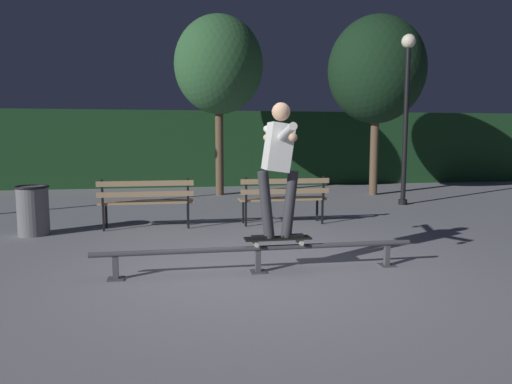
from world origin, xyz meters
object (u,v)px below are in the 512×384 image
skateboarder (278,158)px  trash_can (33,210)px  park_bench_leftmost (146,198)px  tree_far_right (376,70)px  grind_rail (258,252)px  lamp_post_right (407,98)px  skateboard (278,239)px  tree_behind_benches (219,66)px  park_bench_left_center (284,195)px

skateboarder → trash_can: size_ratio=1.95×
park_bench_leftmost → tree_far_right: bearing=33.7°
skateboarder → grind_rail: bearing=-180.0°
park_bench_leftmost → lamp_post_right: 6.41m
lamp_post_right → skateboard: bearing=-130.1°
tree_behind_benches → lamp_post_right: 4.95m
skateboard → tree_far_right: (4.23, 6.82, 2.98)m
tree_far_right → trash_can: size_ratio=6.01×
tree_far_right → tree_behind_benches: bearing=170.3°
skateboard → tree_behind_benches: tree_behind_benches is taller
grind_rail → lamp_post_right: (4.35, 4.89, 2.24)m
skateboard → skateboarder: skateboarder is taller
park_bench_left_center → tree_far_right: bearing=48.5°
park_bench_leftmost → skateboarder: bearing=-60.3°
skateboard → trash_can: bearing=141.7°
tree_behind_benches → trash_can: (-3.48, -4.83, -3.07)m
park_bench_leftmost → tree_behind_benches: size_ratio=0.33×
tree_far_right → lamp_post_right: 2.13m
skateboarder → tree_far_right: size_ratio=0.32×
skateboarder → trash_can: 4.46m
tree_far_right → park_bench_left_center: bearing=-131.5°
grind_rail → lamp_post_right: 6.92m
skateboard → lamp_post_right: size_ratio=0.20×
grind_rail → tree_behind_benches: tree_behind_benches is taller
park_bench_left_center → trash_can: size_ratio=2.00×
park_bench_leftmost → tree_behind_benches: (1.71, 4.64, 2.95)m
grind_rail → trash_can: size_ratio=4.72×
park_bench_left_center → tree_far_right: (3.47, 3.92, 2.83)m
park_bench_left_center → lamp_post_right: bearing=30.6°
grind_rail → tree_far_right: (4.47, 6.82, 3.13)m
park_bench_left_center → lamp_post_right: lamp_post_right is taller
grind_rail → park_bench_left_center: size_ratio=2.36×
skateboard → trash_can: trash_can is taller
skateboarder → trash_can: bearing=141.7°
grind_rail → park_bench_leftmost: 3.24m
skateboard → park_bench_leftmost: bearing=119.7°
park_bench_left_center → trash_can: bearing=-177.4°
skateboarder → lamp_post_right: 6.49m
grind_rail → tree_behind_benches: size_ratio=0.78×
skateboard → trash_can: 4.37m
trash_can → tree_behind_benches: bearing=54.2°
skateboarder → lamp_post_right: lamp_post_right is taller
trash_can → grind_rail: bearing=-40.3°
skateboard → tree_behind_benches: 8.15m
park_bench_leftmost → lamp_post_right: size_ratio=0.41×
park_bench_left_center → tree_behind_benches: size_ratio=0.33×
grind_rail → skateboard: skateboard is taller
grind_rail → park_bench_left_center: (1.00, 2.90, 0.29)m
skateboarder → skateboard: bearing=-179.8°
park_bench_left_center → skateboard: bearing=-104.7°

